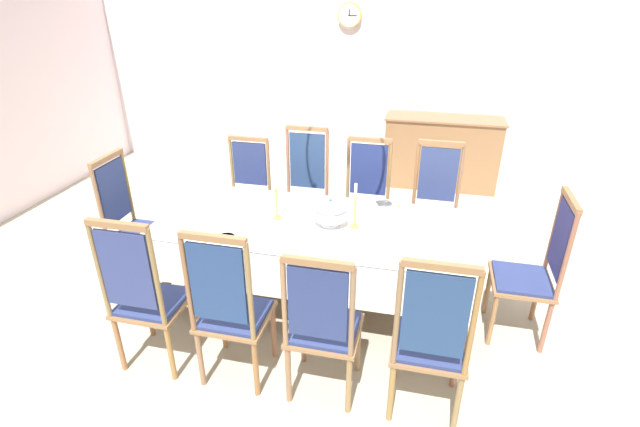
# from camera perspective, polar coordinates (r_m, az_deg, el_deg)

# --- Properties ---
(ground) EXTENTS (7.48, 6.32, 0.04)m
(ground) POSITION_cam_1_polar(r_m,az_deg,el_deg) (3.94, -0.81, -11.65)
(ground) COLOR #ACA894
(back_wall) EXTENTS (7.48, 0.08, 3.26)m
(back_wall) POSITION_cam_1_polar(r_m,az_deg,el_deg) (6.31, 6.49, 19.17)
(back_wall) COLOR silver
(back_wall) RESTS_ON ground
(dining_table) EXTENTS (2.40, 1.01, 0.75)m
(dining_table) POSITION_cam_1_polar(r_m,az_deg,el_deg) (3.62, -0.59, -2.22)
(dining_table) COLOR #95643E
(dining_table) RESTS_ON ground
(tablecloth) EXTENTS (2.42, 1.03, 0.36)m
(tablecloth) POSITION_cam_1_polar(r_m,az_deg,el_deg) (3.63, -0.59, -2.45)
(tablecloth) COLOR white
(tablecloth) RESTS_ON dining_table
(chair_south_a) EXTENTS (0.44, 0.42, 1.18)m
(chair_south_a) POSITION_cam_1_polar(r_m,az_deg,el_deg) (3.30, -20.52, -9.19)
(chair_south_a) COLOR #8E5F38
(chair_south_a) RESTS_ON ground
(chair_north_a) EXTENTS (0.44, 0.42, 1.06)m
(chair_north_a) POSITION_cam_1_polar(r_m,az_deg,el_deg) (4.72, -8.88, 2.77)
(chair_north_a) COLOR olive
(chair_north_a) RESTS_ON ground
(chair_south_b) EXTENTS (0.44, 0.42, 1.17)m
(chair_south_b) POSITION_cam_1_polar(r_m,az_deg,el_deg) (3.04, -10.91, -11.16)
(chair_south_b) COLOR #986B40
(chair_south_b) RESTS_ON ground
(chair_north_b) EXTENTS (0.44, 0.42, 1.20)m
(chair_north_b) POSITION_cam_1_polar(r_m,az_deg,el_deg) (4.53, -1.89, 2.71)
(chair_north_b) COLOR olive
(chair_north_b) RESTS_ON ground
(chair_south_c) EXTENTS (0.44, 0.42, 1.09)m
(chair_south_c) POSITION_cam_1_polar(r_m,az_deg,el_deg) (2.90, 0.30, -13.33)
(chair_south_c) COLOR #8E5D48
(chair_south_c) RESTS_ON ground
(chair_north_c) EXTENTS (0.44, 0.42, 1.13)m
(chair_north_c) POSITION_cam_1_polar(r_m,az_deg,el_deg) (4.43, 5.56, 1.71)
(chair_north_c) COLOR brown
(chair_north_c) RESTS_ON ground
(chair_south_d) EXTENTS (0.44, 0.42, 1.16)m
(chair_south_d) POSITION_cam_1_polar(r_m,az_deg,el_deg) (2.85, 13.27, -14.54)
(chair_south_d) COLOR olive
(chair_south_d) RESTS_ON ground
(chair_north_d) EXTENTS (0.44, 0.42, 1.15)m
(chair_north_d) POSITION_cam_1_polar(r_m,az_deg,el_deg) (4.40, 13.77, 0.95)
(chair_north_d) COLOR #8C6847
(chair_north_d) RESTS_ON ground
(chair_head_west) EXTENTS (0.42, 0.44, 1.15)m
(chair_head_west) POSITION_cam_1_polar(r_m,az_deg,el_deg) (4.30, -21.89, -0.90)
(chair_head_west) COLOR brown
(chair_head_west) RESTS_ON ground
(chair_head_east) EXTENTS (0.42, 0.44, 1.15)m
(chair_head_east) POSITION_cam_1_polar(r_m,az_deg,el_deg) (3.69, 24.61, -6.13)
(chair_head_east) COLOR #946A44
(chair_head_east) RESTS_ON ground
(soup_tureen) EXTENTS (0.27, 0.27, 0.22)m
(soup_tureen) POSITION_cam_1_polar(r_m,az_deg,el_deg) (3.51, 1.26, 0.18)
(soup_tureen) COLOR white
(soup_tureen) RESTS_ON tablecloth
(candlestick_west) EXTENTS (0.07, 0.07, 0.37)m
(candlestick_west) POSITION_cam_1_polar(r_m,az_deg,el_deg) (3.60, -5.31, 1.47)
(candlestick_west) COLOR gold
(candlestick_west) RESTS_ON tablecloth
(candlestick_east) EXTENTS (0.07, 0.07, 0.35)m
(candlestick_east) POSITION_cam_1_polar(r_m,az_deg,el_deg) (3.47, 4.27, 0.42)
(candlestick_east) COLOR gold
(candlestick_east) RESTS_ON tablecloth
(bowl_near_left) EXTENTS (0.15, 0.15, 0.03)m
(bowl_near_left) POSITION_cam_1_polar(r_m,az_deg,el_deg) (3.41, -11.30, -2.94)
(bowl_near_left) COLOR white
(bowl_near_left) RESTS_ON tablecloth
(bowl_near_right) EXTENTS (0.18, 0.18, 0.04)m
(bowl_near_right) POSITION_cam_1_polar(r_m,az_deg,el_deg) (3.85, 7.68, 1.01)
(bowl_near_right) COLOR white
(bowl_near_right) RESTS_ON tablecloth
(bowl_far_left) EXTENTS (0.15, 0.15, 0.03)m
(bowl_far_left) POSITION_cam_1_polar(r_m,az_deg,el_deg) (4.04, -8.03, 2.14)
(bowl_far_left) COLOR white
(bowl_far_left) RESTS_ON tablecloth
(bowl_far_right) EXTENTS (0.17, 0.17, 0.04)m
(bowl_far_right) POSITION_cam_1_polar(r_m,az_deg,el_deg) (3.34, -4.80, -3.01)
(bowl_far_right) COLOR white
(bowl_far_right) RESTS_ON tablecloth
(spoon_primary) EXTENTS (0.07, 0.17, 0.01)m
(spoon_primary) POSITION_cam_1_polar(r_m,az_deg,el_deg) (3.47, -12.59, -2.72)
(spoon_primary) COLOR gold
(spoon_primary) RESTS_ON tablecloth
(spoon_secondary) EXTENTS (0.03, 0.18, 0.01)m
(spoon_secondary) POSITION_cam_1_polar(r_m,az_deg,el_deg) (3.87, 9.48, 0.75)
(spoon_secondary) COLOR gold
(spoon_secondary) RESTS_ON tablecloth
(sideboard) EXTENTS (1.44, 0.48, 0.90)m
(sideboard) POSITION_cam_1_polar(r_m,az_deg,el_deg) (6.21, 14.46, 7.20)
(sideboard) COLOR olive
(sideboard) RESTS_ON ground
(mounted_clock) EXTENTS (0.29, 0.06, 0.29)m
(mounted_clock) POSITION_cam_1_polar(r_m,az_deg,el_deg) (6.24, 3.62, 22.89)
(mounted_clock) COLOR #D1B251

